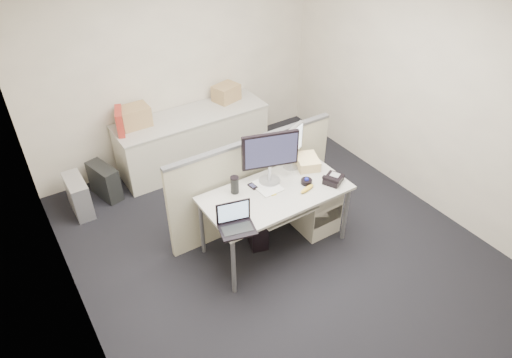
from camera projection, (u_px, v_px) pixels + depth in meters
floor at (274, 245)px, 5.03m from camera, size 4.00×4.50×0.01m
wall_back at (176, 62)px, 5.76m from camera, size 4.00×0.02×2.70m
wall_front at (495, 304)px, 2.71m from camera, size 4.00×0.02×2.70m
wall_left at (55, 215)px, 3.36m from camera, size 0.02×4.50×2.70m
wall_right at (424, 89)px, 5.11m from camera, size 0.02×4.50×2.70m
desk at (276, 197)px, 4.64m from camera, size 1.50×0.75×0.73m
keyboard_tray at (286, 210)px, 4.54m from camera, size 0.62×0.32×0.02m
drawer_pedestal at (313, 202)px, 5.11m from camera, size 0.40×0.55×0.65m
cubicle_partition at (252, 184)px, 5.01m from camera, size 2.00×0.06×1.10m
back_counter at (193, 140)px, 6.13m from camera, size 2.00×0.60×0.72m
monitor_main at (270, 158)px, 4.57m from camera, size 0.62×0.38×0.58m
monitor_small at (292, 148)px, 4.83m from camera, size 0.43×0.33×0.47m
laptop at (237, 220)px, 4.07m from camera, size 0.37×0.31×0.24m
trackball at (306, 182)px, 4.71m from camera, size 0.13×0.13×0.05m
desk_phone at (333, 179)px, 4.72m from camera, size 0.25×0.24×0.06m
paper_stack at (267, 186)px, 4.66m from camera, size 0.24×0.31×0.01m
sticky_pad at (272, 193)px, 4.57m from camera, size 0.09×0.09×0.01m
travel_mug at (235, 185)px, 4.54m from camera, size 0.10×0.10×0.18m
banana at (307, 189)px, 4.61m from camera, size 0.20×0.09×0.04m
cellphone at (253, 186)px, 4.67m from camera, size 0.07×0.12×0.01m
manila_folders at (307, 162)px, 4.94m from camera, size 0.32×0.35×0.11m
keyboard at (288, 204)px, 4.58m from camera, size 0.51×0.25×0.03m
pc_tower_desk at (255, 224)px, 4.99m from camera, size 0.31×0.48×0.42m
pc_tower_spare_dark at (104, 181)px, 5.62m from camera, size 0.30×0.50×0.43m
pc_tower_spare_silver at (79, 196)px, 5.36m from camera, size 0.20×0.49×0.45m
cardboard_box_left at (135, 117)px, 5.61m from camera, size 0.36×0.27×0.27m
cardboard_box_right at (226, 94)px, 6.19m from camera, size 0.39×0.33×0.24m
red_binder at (120, 122)px, 5.47m from camera, size 0.18×0.34×0.31m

